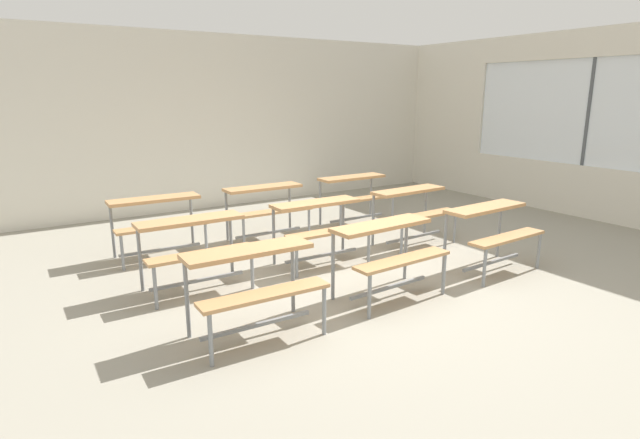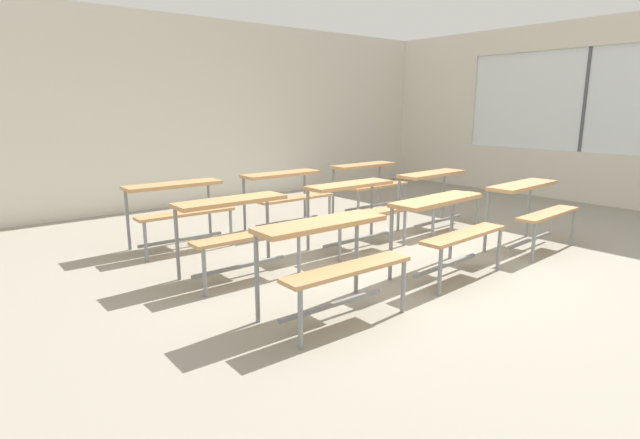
% 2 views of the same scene
% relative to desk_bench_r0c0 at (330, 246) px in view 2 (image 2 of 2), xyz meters
% --- Properties ---
extents(ground, '(10.00, 9.00, 0.05)m').
position_rel_desk_bench_r0c0_xyz_m(ground, '(1.44, 0.53, -0.59)').
color(ground, gray).
extents(wall_back, '(10.00, 0.12, 3.00)m').
position_rel_desk_bench_r0c0_xyz_m(wall_back, '(1.44, 5.03, 0.94)').
color(wall_back, silver).
rests_on(wall_back, ground).
extents(wall_right, '(0.12, 9.00, 3.00)m').
position_rel_desk_bench_r0c0_xyz_m(wall_right, '(6.44, 0.40, 0.88)').
color(wall_right, silver).
rests_on(wall_right, ground).
extents(desk_bench_r0c0, '(1.11, 0.61, 0.74)m').
position_rel_desk_bench_r0c0_xyz_m(desk_bench_r0c0, '(0.00, 0.00, 0.00)').
color(desk_bench_r0c0, tan).
rests_on(desk_bench_r0c0, ground).
extents(desk_bench_r0c1, '(1.13, 0.65, 0.74)m').
position_rel_desk_bench_r0c0_xyz_m(desk_bench_r0c1, '(1.49, 0.06, 0.00)').
color(desk_bench_r0c1, tan).
rests_on(desk_bench_r0c1, ground).
extents(desk_bench_r0c2, '(1.13, 0.64, 0.74)m').
position_rel_desk_bench_r0c0_xyz_m(desk_bench_r0c2, '(3.01, 0.02, 0.00)').
color(desk_bench_r0c2, tan).
rests_on(desk_bench_r0c2, ground).
extents(desk_bench_r1c0, '(1.10, 0.60, 0.74)m').
position_rel_desk_bench_r0c0_xyz_m(desk_bench_r1c0, '(-0.07, 1.28, 0.00)').
color(desk_bench_r1c0, tan).
rests_on(desk_bench_r1c0, ground).
extents(desk_bench_r1c1, '(1.11, 0.60, 0.74)m').
position_rel_desk_bench_r0c0_xyz_m(desk_bench_r1c1, '(1.49, 1.29, 0.00)').
color(desk_bench_r1c1, tan).
rests_on(desk_bench_r1c1, ground).
extents(desk_bench_r1c2, '(1.13, 0.64, 0.74)m').
position_rel_desk_bench_r0c0_xyz_m(desk_bench_r1c2, '(2.99, 1.30, 0.00)').
color(desk_bench_r1c2, tan).
rests_on(desk_bench_r1c2, ground).
extents(desk_bench_r2c0, '(1.11, 0.61, 0.74)m').
position_rel_desk_bench_r0c0_xyz_m(desk_bench_r2c0, '(-0.08, 2.58, 0.00)').
color(desk_bench_r2c0, tan).
rests_on(desk_bench_r2c0, ground).
extents(desk_bench_r2c1, '(1.10, 0.59, 0.74)m').
position_rel_desk_bench_r0c0_xyz_m(desk_bench_r2c1, '(1.42, 2.57, 0.00)').
color(desk_bench_r2c1, tan).
rests_on(desk_bench_r2c1, ground).
extents(desk_bench_r2c2, '(1.10, 0.60, 0.74)m').
position_rel_desk_bench_r0c0_xyz_m(desk_bench_r2c2, '(2.98, 2.60, 0.00)').
color(desk_bench_r2c2, tan).
rests_on(desk_bench_r2c2, ground).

